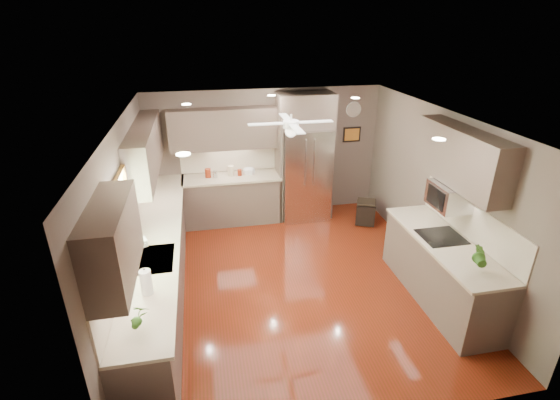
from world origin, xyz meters
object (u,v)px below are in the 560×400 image
object	(u,v)px
canister_a	(208,173)
refrigerator	(305,160)
soap_bottle	(143,241)
stool	(366,212)
microwave	(449,196)
potted_plant_right	(480,257)
canister_b	(215,174)
paper_towel	(146,282)
bowl	(249,173)
potted_plant_left	(139,316)
canister_c	(231,171)
canister_d	(240,172)

from	to	relation	value
canister_a	refrigerator	size ratio (longest dim) A/B	0.07
soap_bottle	stool	distance (m)	4.33
refrigerator	microwave	size ratio (longest dim) A/B	4.45
potted_plant_right	refrigerator	world-z (taller)	refrigerator
canister_b	soap_bottle	size ratio (longest dim) A/B	0.63
canister_a	paper_towel	bearing A→B (deg)	-102.75
canister_a	bowl	xyz separation A→B (m)	(0.78, -0.01, -0.05)
potted_plant_left	potted_plant_right	xyz separation A→B (m)	(3.84, 0.27, 0.02)
bowl	canister_b	bearing A→B (deg)	-176.42
canister_a	microwave	world-z (taller)	microwave
microwave	potted_plant_left	bearing A→B (deg)	-162.92
canister_c	refrigerator	xyz separation A→B (m)	(1.42, -0.10, 0.16)
canister_d	canister_b	bearing A→B (deg)	-176.34
canister_d	soap_bottle	size ratio (longest dim) A/B	0.58
canister_d	bowl	size ratio (longest dim) A/B	0.51
canister_d	bowl	distance (m)	0.19
canister_a	refrigerator	bearing A→B (deg)	-2.27
soap_bottle	refrigerator	xyz separation A→B (m)	(2.77, 2.36, 0.14)
soap_bottle	paper_towel	bearing A→B (deg)	-81.92
canister_a	canister_c	size ratio (longest dim) A/B	0.89
canister_d	microwave	size ratio (longest dim) A/B	0.22
stool	paper_towel	xyz separation A→B (m)	(-3.72, -2.77, 0.84)
stool	potted_plant_left	bearing A→B (deg)	-138.19
potted_plant_left	stool	world-z (taller)	potted_plant_left
canister_c	soap_bottle	distance (m)	2.81
canister_b	bowl	bearing A→B (deg)	3.58
potted_plant_left	paper_towel	size ratio (longest dim) A/B	1.00
bowl	microwave	bearing A→B (deg)	-49.17
canister_b	canister_c	xyz separation A→B (m)	(0.30, 0.07, 0.02)
microwave	bowl	bearing A→B (deg)	130.83
canister_d	canister_c	bearing A→B (deg)	166.03
microwave	paper_towel	size ratio (longest dim) A/B	1.75
potted_plant_left	refrigerator	xyz separation A→B (m)	(2.63, 3.92, 0.09)
potted_plant_right	bowl	world-z (taller)	potted_plant_right
paper_towel	potted_plant_right	bearing A→B (deg)	-4.34
canister_a	refrigerator	xyz separation A→B (m)	(1.85, -0.07, 0.17)
potted_plant_left	refrigerator	distance (m)	4.73
canister_d	potted_plant_right	world-z (taller)	potted_plant_right
canister_a	potted_plant_left	world-z (taller)	potted_plant_left
potted_plant_right	paper_towel	distance (m)	3.85
canister_d	microwave	xyz separation A→B (m)	(2.58, -2.76, 0.48)
refrigerator	stool	size ratio (longest dim) A/B	5.21
refrigerator	paper_towel	bearing A→B (deg)	-128.03
paper_towel	refrigerator	bearing A→B (deg)	51.97
potted_plant_left	stool	distance (m)	5.08
potted_plant_left	bowl	size ratio (longest dim) A/B	1.33
canister_b	potted_plant_left	xyz separation A→B (m)	(-0.91, -3.95, 0.09)
bowl	paper_towel	distance (m)	3.76
canister_c	paper_towel	distance (m)	3.66
canister_a	microwave	bearing A→B (deg)	-41.20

